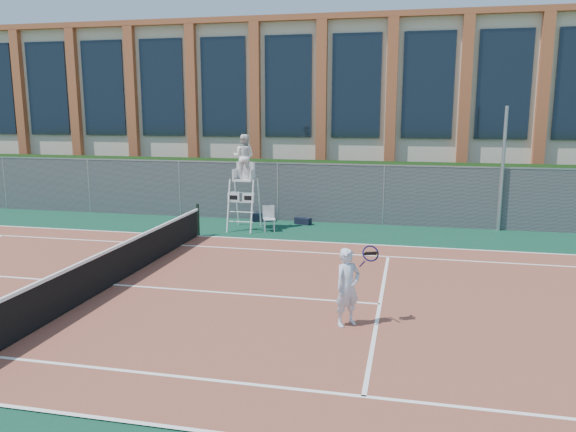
% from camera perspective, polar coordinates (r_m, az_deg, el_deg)
% --- Properties ---
extents(ground, '(120.00, 120.00, 0.00)m').
position_cam_1_polar(ground, '(14.35, -17.32, -6.80)').
color(ground, '#233814').
extents(apron, '(36.00, 20.00, 0.01)m').
position_cam_1_polar(apron, '(15.18, -15.45, -5.71)').
color(apron, '#0D3B2A').
rests_on(apron, ground).
extents(tennis_court, '(23.77, 10.97, 0.02)m').
position_cam_1_polar(tennis_court, '(14.34, -17.32, -6.72)').
color(tennis_court, brown).
rests_on(tennis_court, apron).
extents(tennis_net, '(0.10, 11.30, 1.10)m').
position_cam_1_polar(tennis_net, '(14.20, -17.44, -4.73)').
color(tennis_net, black).
rests_on(tennis_net, ground).
extents(fence, '(40.00, 0.06, 2.20)m').
position_cam_1_polar(fence, '(21.99, -6.13, 2.57)').
color(fence, '#595E60').
rests_on(fence, ground).
extents(hedge, '(40.00, 1.40, 2.20)m').
position_cam_1_polar(hedge, '(23.12, -5.19, 2.99)').
color(hedge, black).
rests_on(hedge, ground).
extents(building, '(45.00, 10.60, 8.22)m').
position_cam_1_polar(building, '(30.58, -0.71, 10.64)').
color(building, beige).
rests_on(building, ground).
extents(steel_pole, '(0.12, 0.12, 4.33)m').
position_cam_1_polar(steel_pole, '(20.86, 20.96, 4.44)').
color(steel_pole, '#9EA0A5').
rests_on(steel_pole, ground).
extents(umpire_chair, '(0.95, 1.46, 3.41)m').
position_cam_1_polar(umpire_chair, '(19.80, -4.51, 5.75)').
color(umpire_chair, white).
rests_on(umpire_chair, ground).
extents(plastic_chair, '(0.53, 0.53, 0.88)m').
position_cam_1_polar(plastic_chair, '(19.70, -1.96, -0.01)').
color(plastic_chair, silver).
rests_on(plastic_chair, apron).
extents(sports_bag_near, '(0.82, 0.55, 0.33)m').
position_cam_1_polar(sports_bag_near, '(21.44, -2.65, -0.10)').
color(sports_bag_near, black).
rests_on(sports_bag_near, apron).
extents(sports_bag_far, '(0.66, 0.43, 0.24)m').
position_cam_1_polar(sports_bag_far, '(20.87, 1.53, -0.51)').
color(sports_bag_far, black).
rests_on(sports_bag_far, apron).
extents(tennis_player, '(0.93, 0.75, 1.57)m').
position_cam_1_polar(tennis_player, '(11.08, 6.10, -7.16)').
color(tennis_player, silver).
rests_on(tennis_player, tennis_court).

